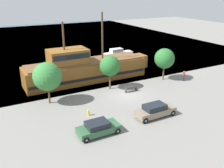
{
  "coord_description": "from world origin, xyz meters",
  "views": [
    {
      "loc": [
        -17.09,
        -27.4,
        13.88
      ],
      "look_at": [
        -1.28,
        2.0,
        1.2
      ],
      "focal_mm": 40.0,
      "sensor_mm": 36.0,
      "label": 1
    }
  ],
  "objects_px": {
    "pirate_ship": "(85,68)",
    "parked_car_curb_mid": "(155,111)",
    "moored_boat_dockside": "(118,54)",
    "parked_car_curb_front": "(98,128)",
    "fire_hydrant": "(88,112)",
    "pedestrian_walking_near": "(184,76)",
    "bench_promenade_east": "(131,89)"
  },
  "relations": [
    {
      "from": "pirate_ship",
      "to": "fire_hydrant",
      "type": "bearing_deg",
      "value": -110.69
    },
    {
      "from": "pirate_ship",
      "to": "moored_boat_dockside",
      "type": "relative_size",
      "value": 3.19
    },
    {
      "from": "parked_car_curb_mid",
      "to": "fire_hydrant",
      "type": "relative_size",
      "value": 6.36
    },
    {
      "from": "parked_car_curb_front",
      "to": "pirate_ship",
      "type": "bearing_deg",
      "value": 72.14
    },
    {
      "from": "parked_car_curb_front",
      "to": "pedestrian_walking_near",
      "type": "xyz_separation_m",
      "value": [
        18.95,
        7.86,
        0.14
      ]
    },
    {
      "from": "fire_hydrant",
      "to": "pedestrian_walking_near",
      "type": "relative_size",
      "value": 0.46
    },
    {
      "from": "bench_promenade_east",
      "to": "parked_car_curb_front",
      "type": "bearing_deg",
      "value": -138.53
    },
    {
      "from": "parked_car_curb_front",
      "to": "parked_car_curb_mid",
      "type": "xyz_separation_m",
      "value": [
        7.42,
        0.28,
        0.07
      ]
    },
    {
      "from": "moored_boat_dockside",
      "to": "pirate_ship",
      "type": "bearing_deg",
      "value": -138.64
    },
    {
      "from": "moored_boat_dockside",
      "to": "parked_car_curb_mid",
      "type": "height_order",
      "value": "moored_boat_dockside"
    },
    {
      "from": "moored_boat_dockside",
      "to": "parked_car_curb_front",
      "type": "bearing_deg",
      "value": -123.16
    },
    {
      "from": "parked_car_curb_front",
      "to": "fire_hydrant",
      "type": "relative_size",
      "value": 5.7
    },
    {
      "from": "fire_hydrant",
      "to": "bench_promenade_east",
      "type": "xyz_separation_m",
      "value": [
        8.35,
        3.82,
        0.03
      ]
    },
    {
      "from": "parked_car_curb_front",
      "to": "pedestrian_walking_near",
      "type": "bearing_deg",
      "value": 22.51
    },
    {
      "from": "fire_hydrant",
      "to": "pedestrian_walking_near",
      "type": "distance_m",
      "value": 18.6
    },
    {
      "from": "pirate_ship",
      "to": "parked_car_curb_mid",
      "type": "relative_size",
      "value": 4.3
    },
    {
      "from": "moored_boat_dockside",
      "to": "parked_car_curb_front",
      "type": "distance_m",
      "value": 31.52
    },
    {
      "from": "pirate_ship",
      "to": "fire_hydrant",
      "type": "xyz_separation_m",
      "value": [
        -4.32,
        -11.44,
        -1.61
      ]
    },
    {
      "from": "moored_boat_dockside",
      "to": "parked_car_curb_front",
      "type": "xyz_separation_m",
      "value": [
        -17.24,
        -26.39,
        0.01
      ]
    },
    {
      "from": "fire_hydrant",
      "to": "bench_promenade_east",
      "type": "bearing_deg",
      "value": 24.55
    },
    {
      "from": "fire_hydrant",
      "to": "pirate_ship",
      "type": "bearing_deg",
      "value": 69.31
    },
    {
      "from": "moored_boat_dockside",
      "to": "bench_promenade_east",
      "type": "bearing_deg",
      "value": -113.99
    },
    {
      "from": "moored_boat_dockside",
      "to": "parked_car_curb_front",
      "type": "relative_size",
      "value": 1.51
    },
    {
      "from": "pirate_ship",
      "to": "fire_hydrant",
      "type": "height_order",
      "value": "pirate_ship"
    },
    {
      "from": "parked_car_curb_front",
      "to": "parked_car_curb_mid",
      "type": "bearing_deg",
      "value": 2.17
    },
    {
      "from": "parked_car_curb_front",
      "to": "bench_promenade_east",
      "type": "xyz_separation_m",
      "value": [
        9.07,
        8.01,
        -0.26
      ]
    },
    {
      "from": "pirate_ship",
      "to": "bench_promenade_east",
      "type": "xyz_separation_m",
      "value": [
        4.03,
        -7.63,
        -1.58
      ]
    },
    {
      "from": "parked_car_curb_mid",
      "to": "pedestrian_walking_near",
      "type": "height_order",
      "value": "pedestrian_walking_near"
    },
    {
      "from": "pirate_ship",
      "to": "parked_car_curb_mid",
      "type": "height_order",
      "value": "pirate_ship"
    },
    {
      "from": "pirate_ship",
      "to": "bench_promenade_east",
      "type": "bearing_deg",
      "value": -62.15
    },
    {
      "from": "pirate_ship",
      "to": "pedestrian_walking_near",
      "type": "relative_size",
      "value": 12.56
    },
    {
      "from": "pirate_ship",
      "to": "bench_promenade_east",
      "type": "relative_size",
      "value": 11.16
    }
  ]
}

